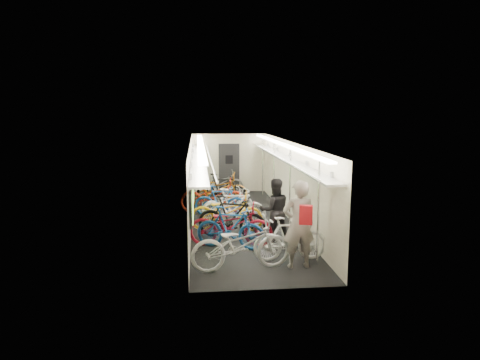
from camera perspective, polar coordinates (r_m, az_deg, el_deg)
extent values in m
plane|color=black|center=(12.97, 0.21, -5.59)|extent=(10.00, 10.00, 0.00)
plane|color=white|center=(12.58, 0.21, 5.04)|extent=(10.00, 10.00, 0.00)
plane|color=beige|center=(12.65, -6.56, -0.47)|extent=(0.00, 10.00, 10.00)
plane|color=beige|center=(12.96, 6.82, -0.25)|extent=(0.00, 10.00, 10.00)
plane|color=beige|center=(17.65, -1.49, 2.29)|extent=(3.00, 0.00, 3.00)
plane|color=beige|center=(7.87, 4.04, -6.31)|extent=(3.00, 0.00, 3.00)
cube|color=black|center=(9.50, -6.56, -3.36)|extent=(0.06, 1.10, 0.80)
cube|color=#97D35C|center=(9.50, -6.32, -3.35)|extent=(0.02, 0.96, 0.66)
cube|color=black|center=(11.66, -6.43, -1.03)|extent=(0.06, 1.10, 0.80)
cube|color=#97D35C|center=(11.66, -6.23, -1.03)|extent=(0.02, 0.96, 0.66)
cube|color=black|center=(13.83, -6.34, 0.56)|extent=(0.06, 1.10, 0.80)
cube|color=#97D35C|center=(13.83, -6.17, 0.56)|extent=(0.02, 0.96, 0.66)
cube|color=black|center=(16.01, -6.27, 1.72)|extent=(0.06, 1.10, 0.80)
cube|color=#97D35C|center=(16.01, -6.13, 1.72)|extent=(0.02, 0.96, 0.66)
cube|color=yellow|center=(10.57, -6.44, -1.81)|extent=(0.02, 0.22, 0.30)
cube|color=yellow|center=(12.74, -6.34, 0.05)|extent=(0.02, 0.22, 0.30)
cube|color=yellow|center=(14.91, -6.27, 1.37)|extent=(0.02, 0.22, 0.30)
cube|color=black|center=(17.62, -1.47, 1.62)|extent=(0.85, 0.08, 2.00)
cube|color=#999BA0|center=(12.55, -5.62, 2.79)|extent=(0.40, 9.70, 0.05)
cube|color=#999BA0|center=(12.82, 5.92, 2.92)|extent=(0.40, 9.70, 0.05)
cylinder|color=silver|center=(12.55, -4.11, 3.27)|extent=(0.04, 9.70, 0.04)
cylinder|color=silver|center=(12.75, 4.47, 3.35)|extent=(0.04, 9.70, 0.04)
cube|color=white|center=(12.52, -5.28, 4.71)|extent=(0.18, 9.60, 0.04)
cube|color=white|center=(12.76, 5.60, 4.79)|extent=(0.18, 9.60, 0.04)
cylinder|color=silver|center=(9.29, 10.41, -4.05)|extent=(0.05, 0.05, 2.38)
cylinder|color=silver|center=(11.94, 6.69, -1.04)|extent=(0.05, 0.05, 2.38)
cylinder|color=silver|center=(14.36, 4.55, 0.70)|extent=(0.05, 0.05, 2.38)
cylinder|color=silver|center=(16.81, 3.03, 1.94)|extent=(0.05, 0.05, 2.38)
imported|color=#B9B8BD|center=(9.01, 0.15, -8.57)|extent=(2.20, 1.02, 1.11)
imported|color=navy|center=(10.38, -1.29, -6.39)|extent=(1.78, 1.11, 1.04)
imported|color=maroon|center=(10.55, -1.25, -6.00)|extent=(2.16, 1.09, 1.08)
imported|color=black|center=(11.15, -1.12, -5.01)|extent=(1.95, 1.28, 1.14)
imported|color=gold|center=(11.91, -1.83, -4.28)|extent=(2.13, 1.04, 1.07)
imported|color=silver|center=(12.36, -0.82, -3.68)|extent=(1.90, 0.71, 1.11)
imported|color=silver|center=(13.41, -1.63, -3.07)|extent=(1.87, 1.26, 0.93)
imported|color=#1B58A4|center=(13.56, -2.66, -2.81)|extent=(1.71, 0.81, 0.99)
imported|color=#9C2311|center=(14.05, -3.63, -2.10)|extent=(2.22, 0.98, 1.13)
imported|color=black|center=(15.19, -2.47, -1.24)|extent=(1.96, 1.09, 1.13)
imported|color=#BF6F12|center=(15.17, -3.04, -1.22)|extent=(2.29, 1.11, 1.15)
imported|color=white|center=(9.65, 6.72, -7.76)|extent=(1.69, 0.56, 1.00)
imported|color=slate|center=(15.67, -3.16, -1.33)|extent=(1.77, 0.70, 0.92)
imported|color=slate|center=(17.13, -2.61, -0.33)|extent=(1.86, 0.67, 0.97)
imported|color=gray|center=(9.14, 7.84, -5.88)|extent=(0.71, 0.49, 1.88)
imported|color=black|center=(10.91, 4.63, -4.04)|extent=(0.82, 0.66, 1.63)
cube|color=#A31018|center=(8.54, 8.78, -4.61)|extent=(0.29, 0.20, 0.38)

